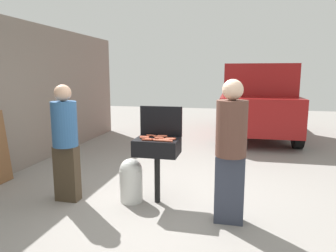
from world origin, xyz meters
name	(u,v)px	position (x,y,z in m)	size (l,w,h in m)	color
ground_plane	(169,203)	(0.00, 0.00, 0.00)	(24.00, 24.00, 0.00)	gray
house_wall_side	(16,95)	(-3.14, 1.00, 1.38)	(0.24, 8.00, 2.75)	slate
bbq_grill	(157,149)	(-0.17, 0.00, 0.76)	(0.60, 0.44, 0.91)	black
grill_lid_open	(161,121)	(-0.17, 0.22, 1.12)	(0.60, 0.05, 0.42)	black
hot_dog_0	(158,137)	(-0.18, 0.07, 0.92)	(0.03, 0.03, 0.13)	#C6593D
hot_dog_1	(159,138)	(-0.14, 0.00, 0.92)	(0.03, 0.03, 0.13)	#B74C33
hot_dog_2	(168,140)	(0.00, -0.08, 0.92)	(0.03, 0.03, 0.13)	#B74C33
hot_dog_3	(158,140)	(-0.12, -0.15, 0.92)	(0.03, 0.03, 0.13)	#C6593D
hot_dog_4	(171,138)	(0.02, 0.01, 0.92)	(0.03, 0.03, 0.13)	#B74C33
hot_dog_5	(151,136)	(-0.30, 0.13, 0.92)	(0.03, 0.03, 0.13)	#B74C33
hot_dog_6	(145,138)	(-0.34, -0.03, 0.92)	(0.03, 0.03, 0.13)	#C6593D
hot_dog_7	(162,136)	(-0.13, 0.14, 0.92)	(0.03, 0.03, 0.13)	#C6593D
hot_dog_8	(160,139)	(-0.13, -0.04, 0.92)	(0.03, 0.03, 0.13)	#AD4228
hot_dog_9	(170,139)	(0.01, -0.04, 0.92)	(0.03, 0.03, 0.13)	#C6593D
hot_dog_10	(168,141)	(0.01, -0.16, 0.92)	(0.03, 0.03, 0.13)	#C6593D
hot_dog_11	(145,137)	(-0.36, 0.03, 0.92)	(0.03, 0.03, 0.13)	#AD4228
hot_dog_12	(147,140)	(-0.28, -0.14, 0.92)	(0.03, 0.03, 0.13)	#AD4228
hot_dog_13	(150,139)	(-0.24, -0.12, 0.92)	(0.03, 0.03, 0.13)	#AD4228
hot_dog_14	(162,136)	(-0.13, 0.11, 0.92)	(0.03, 0.03, 0.13)	#B74C33
hot_dog_15	(164,140)	(-0.05, -0.11, 0.92)	(0.03, 0.03, 0.13)	#B74C33
propane_tank	(131,179)	(-0.54, -0.05, 0.32)	(0.32, 0.32, 0.62)	silver
person_left	(65,139)	(-1.43, -0.21, 0.89)	(0.34, 0.34, 1.64)	#3F3323
person_right	(231,147)	(0.82, -0.37, 0.93)	(0.36, 0.36, 1.72)	#333847
parked_minivan	(256,100)	(1.36, 5.29, 1.03)	(2.10, 4.44, 2.02)	maroon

